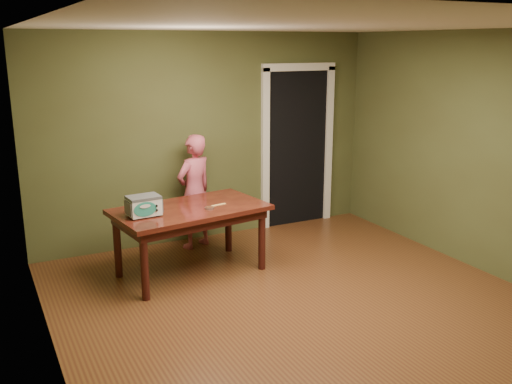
{
  "coord_description": "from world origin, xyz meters",
  "views": [
    {
      "loc": [
        -2.67,
        -4.13,
        2.45
      ],
      "look_at": [
        -0.08,
        1.0,
        0.95
      ],
      "focal_mm": 40.0,
      "sensor_mm": 36.0,
      "label": 1
    }
  ],
  "objects": [
    {
      "name": "room_shell",
      "position": [
        0.0,
        0.0,
        1.71
      ],
      "size": [
        4.52,
        5.02,
        2.61
      ],
      "color": "#4A532C",
      "rests_on": "ground"
    },
    {
      "name": "floor",
      "position": [
        0.0,
        0.0,
        0.0
      ],
      "size": [
        5.0,
        5.0,
        0.0
      ],
      "primitive_type": "plane",
      "color": "brown",
      "rests_on": "ground"
    },
    {
      "name": "toy_oven",
      "position": [
        -1.19,
        1.34,
        0.86
      ],
      "size": [
        0.36,
        0.26,
        0.21
      ],
      "rotation": [
        0.0,
        0.0,
        0.08
      ],
      "color": "#4C4F54",
      "rests_on": "dining_table"
    },
    {
      "name": "baking_pan",
      "position": [
        -0.5,
        1.27,
        0.76
      ],
      "size": [
        0.1,
        0.1,
        0.02
      ],
      "color": "silver",
      "rests_on": "dining_table"
    },
    {
      "name": "child",
      "position": [
        -0.32,
        2.2,
        0.7
      ],
      "size": [
        0.6,
        0.5,
        1.4
      ],
      "primitive_type": "imported",
      "rotation": [
        0.0,
        0.0,
        3.52
      ],
      "color": "#C14F65",
      "rests_on": "floor"
    },
    {
      "name": "doorway",
      "position": [
        1.3,
        2.78,
        1.06
      ],
      "size": [
        1.1,
        0.66,
        2.25
      ],
      "color": "black",
      "rests_on": "ground"
    },
    {
      "name": "dining_table",
      "position": [
        -0.66,
        1.42,
        0.65
      ],
      "size": [
        1.71,
        1.11,
        0.75
      ],
      "rotation": [
        0.0,
        0.0,
        0.14
      ],
      "color": "#35100C",
      "rests_on": "floor"
    },
    {
      "name": "spatula",
      "position": [
        -0.35,
        1.36,
        0.75
      ],
      "size": [
        0.18,
        0.06,
        0.01
      ],
      "primitive_type": "cube",
      "rotation": [
        0.0,
        0.0,
        0.18
      ],
      "color": "#FFCA6E",
      "rests_on": "dining_table"
    }
  ]
}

